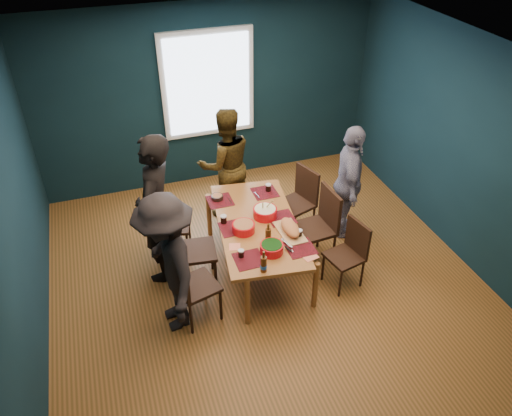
% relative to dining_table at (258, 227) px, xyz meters
% --- Properties ---
extents(room, '(5.01, 5.01, 2.71)m').
position_rel_dining_table_xyz_m(room, '(0.02, 0.07, 0.75)').
color(room, '#9C5F2D').
rests_on(room, ground).
extents(dining_table, '(1.14, 1.91, 0.69)m').
position_rel_dining_table_xyz_m(dining_table, '(0.00, 0.00, 0.00)').
color(dining_table, '#AA6133').
rests_on(dining_table, floor).
extents(chair_left_far, '(0.49, 0.49, 0.89)m').
position_rel_dining_table_xyz_m(chair_left_far, '(-0.98, 0.65, -0.11)').
color(chair_left_far, black).
rests_on(chair_left_far, floor).
extents(chair_left_mid, '(0.49, 0.49, 0.98)m').
position_rel_dining_table_xyz_m(chair_left_mid, '(-0.85, -0.00, -0.05)').
color(chair_left_mid, black).
rests_on(chair_left_mid, floor).
extents(chair_left_near, '(0.52, 0.52, 0.94)m').
position_rel_dining_table_xyz_m(chair_left_near, '(-0.96, -0.58, -0.08)').
color(chair_left_near, black).
rests_on(chair_left_near, floor).
extents(chair_right_far, '(0.53, 0.53, 0.93)m').
position_rel_dining_table_xyz_m(chair_right_far, '(0.79, 0.55, -0.08)').
color(chair_right_far, black).
rests_on(chair_right_far, floor).
extents(chair_right_mid, '(0.48, 0.48, 0.99)m').
position_rel_dining_table_xyz_m(chair_right_mid, '(0.80, -0.07, -0.05)').
color(chair_right_mid, black).
rests_on(chair_right_mid, floor).
extents(chair_right_near, '(0.45, 0.45, 0.84)m').
position_rel_dining_table_xyz_m(chair_right_near, '(0.94, -0.57, -0.13)').
color(chair_right_near, black).
rests_on(chair_right_near, floor).
extents(person_far_left, '(0.69, 0.80, 1.86)m').
position_rel_dining_table_xyz_m(person_far_left, '(-1.11, 0.29, 0.31)').
color(person_far_left, black).
rests_on(person_far_left, floor).
extents(person_back, '(0.80, 0.63, 1.60)m').
position_rel_dining_table_xyz_m(person_back, '(-0.03, 1.25, 0.18)').
color(person_back, black).
rests_on(person_back, floor).
extents(person_right, '(0.69, 1.01, 1.58)m').
position_rel_dining_table_xyz_m(person_right, '(1.33, 0.29, 0.17)').
color(person_right, silver).
rests_on(person_right, floor).
extents(person_near_left, '(0.70, 1.11, 1.64)m').
position_rel_dining_table_xyz_m(person_near_left, '(-1.15, -0.54, 0.20)').
color(person_near_left, black).
rests_on(person_near_left, floor).
extents(bowl_salad, '(0.26, 0.26, 0.11)m').
position_rel_dining_table_xyz_m(bowl_salad, '(-0.20, -0.10, 0.12)').
color(bowl_salad, red).
rests_on(bowl_salad, dining_table).
extents(bowl_dumpling, '(0.29, 0.29, 0.27)m').
position_rel_dining_table_xyz_m(bowl_dumpling, '(0.13, 0.10, 0.13)').
color(bowl_dumpling, red).
rests_on(bowl_dumpling, dining_table).
extents(bowl_herbs, '(0.26, 0.26, 0.11)m').
position_rel_dining_table_xyz_m(bowl_herbs, '(-0.03, -0.55, 0.12)').
color(bowl_herbs, red).
rests_on(bowl_herbs, dining_table).
extents(cutting_board, '(0.29, 0.59, 0.13)m').
position_rel_dining_table_xyz_m(cutting_board, '(0.29, -0.29, 0.12)').
color(cutting_board, '#DDAB77').
rests_on(cutting_board, dining_table).
extents(small_bowl, '(0.15, 0.15, 0.06)m').
position_rel_dining_table_xyz_m(small_bowl, '(-0.32, 0.63, 0.10)').
color(small_bowl, black).
rests_on(small_bowl, dining_table).
extents(beer_bottle_a, '(0.07, 0.07, 0.26)m').
position_rel_dining_table_xyz_m(beer_bottle_a, '(-0.21, -0.80, 0.16)').
color(beer_bottle_a, '#48240C').
rests_on(beer_bottle_a, dining_table).
extents(beer_bottle_b, '(0.06, 0.06, 0.25)m').
position_rel_dining_table_xyz_m(beer_bottle_b, '(-0.00, -0.37, 0.16)').
color(beer_bottle_b, '#48240C').
rests_on(beer_bottle_b, dining_table).
extents(cola_glass_a, '(0.07, 0.07, 0.09)m').
position_rel_dining_table_xyz_m(cola_glass_a, '(-0.36, -0.52, 0.12)').
color(cola_glass_a, black).
rests_on(cola_glass_a, dining_table).
extents(cola_glass_b, '(0.07, 0.07, 0.09)m').
position_rel_dining_table_xyz_m(cola_glass_b, '(0.37, -0.39, 0.12)').
color(cola_glass_b, black).
rests_on(cola_glass_b, dining_table).
extents(cola_glass_c, '(0.07, 0.07, 0.10)m').
position_rel_dining_table_xyz_m(cola_glass_c, '(0.35, 0.61, 0.12)').
color(cola_glass_c, black).
rests_on(cola_glass_c, dining_table).
extents(cola_glass_d, '(0.08, 0.08, 0.10)m').
position_rel_dining_table_xyz_m(cola_glass_d, '(-0.38, 0.13, 0.12)').
color(cola_glass_d, black).
rests_on(cola_glass_d, dining_table).
extents(napkin_a, '(0.16, 0.16, 0.00)m').
position_rel_dining_table_xyz_m(napkin_a, '(0.34, 0.07, 0.07)').
color(napkin_a, '#F88568').
rests_on(napkin_a, dining_table).
extents(napkin_b, '(0.15, 0.15, 0.00)m').
position_rel_dining_table_xyz_m(napkin_b, '(-0.38, -0.34, 0.07)').
color(napkin_b, '#F88568').
rests_on(napkin_b, dining_table).
extents(napkin_c, '(0.19, 0.19, 0.00)m').
position_rel_dining_table_xyz_m(napkin_c, '(0.34, -0.74, 0.07)').
color(napkin_c, '#F88568').
rests_on(napkin_c, dining_table).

